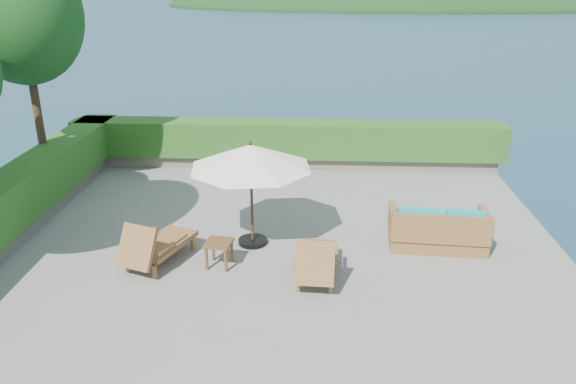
# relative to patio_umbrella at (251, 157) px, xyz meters

# --- Properties ---
(ground) EXTENTS (12.00, 12.00, 0.00)m
(ground) POSITION_rel_patio_umbrella_xyz_m (0.43, -0.59, -1.91)
(ground) COLOR gray
(ground) RESTS_ON ground
(foundation) EXTENTS (12.00, 12.00, 3.00)m
(foundation) POSITION_rel_patio_umbrella_xyz_m (0.43, -0.59, -3.46)
(foundation) COLOR #574F45
(foundation) RESTS_ON ocean
(ocean) EXTENTS (600.00, 600.00, 0.00)m
(ocean) POSITION_rel_patio_umbrella_xyz_m (0.43, -0.59, -4.91)
(ocean) COLOR #19374E
(ocean) RESTS_ON ground
(offshore_island) EXTENTS (126.00, 57.60, 12.60)m
(offshore_island) POSITION_rel_patio_umbrella_xyz_m (25.43, 139.41, -4.91)
(offshore_island) COLOR black
(offshore_island) RESTS_ON ocean
(planter_wall_far) EXTENTS (12.00, 0.60, 0.36)m
(planter_wall_far) POSITION_rel_patio_umbrella_xyz_m (0.43, 5.01, -1.73)
(planter_wall_far) COLOR #6F6858
(planter_wall_far) RESTS_ON ground
(hedge_far) EXTENTS (12.40, 0.90, 1.00)m
(hedge_far) POSITION_rel_patio_umbrella_xyz_m (0.43, 5.01, -1.06)
(hedge_far) COLOR #1A4C15
(hedge_far) RESTS_ON planter_wall_far
(tree_far) EXTENTS (2.80, 2.80, 6.03)m
(tree_far) POSITION_rel_patio_umbrella_xyz_m (-5.57, 2.61, 2.50)
(tree_far) COLOR #472D1B
(tree_far) RESTS_ON ground
(patio_umbrella) EXTENTS (3.08, 3.08, 2.26)m
(patio_umbrella) POSITION_rel_patio_umbrella_xyz_m (0.00, 0.00, 0.00)
(patio_umbrella) COLOR black
(patio_umbrella) RESTS_ON ground
(lounge_left) EXTENTS (1.28, 1.89, 1.01)m
(lounge_left) POSITION_rel_patio_umbrella_xyz_m (-1.77, -1.00, -1.49)
(lounge_left) COLOR brown
(lounge_left) RESTS_ON ground
(lounge_right) EXTENTS (0.82, 1.72, 0.98)m
(lounge_right) POSITION_rel_patio_umbrella_xyz_m (1.34, -1.39, -1.50)
(lounge_right) COLOR brown
(lounge_right) RESTS_ON ground
(side_table) EXTENTS (0.56, 0.56, 0.52)m
(side_table) POSITION_rel_patio_umbrella_xyz_m (-0.54, -1.00, -1.48)
(side_table) COLOR brown
(side_table) RESTS_ON ground
(wicker_loveseat) EXTENTS (2.05, 1.15, 0.97)m
(wicker_loveseat) POSITION_rel_patio_umbrella_xyz_m (3.84, 0.03, -1.53)
(wicker_loveseat) COLOR brown
(wicker_loveseat) RESTS_ON ground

